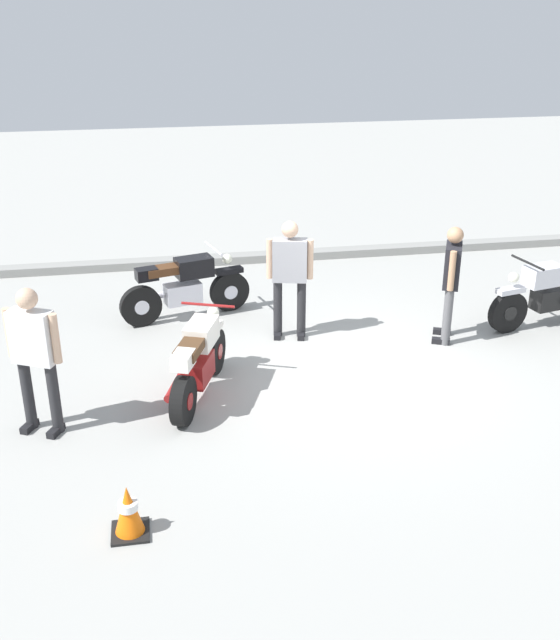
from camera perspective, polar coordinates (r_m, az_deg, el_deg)
name	(u,v)px	position (r m, az deg, el deg)	size (l,w,h in m)	color
ground_plane	(351,369)	(10.29, 5.40, -3.73)	(40.00, 40.00, 0.00)	#9E9E99
curb_edge	(289,255)	(14.40, 0.72, 4.91)	(14.00, 0.30, 0.15)	gray
motorcycle_cream_vintage	(198,361)	(9.43, -6.20, -3.14)	(0.97, 1.88, 1.07)	black
motorcycle_black_cruiser	(185,287)	(11.73, -7.23, 2.53)	(2.05, 0.81, 1.09)	black
motorcycle_silver_cruiser	(549,293)	(12.11, 19.72, 1.97)	(2.06, 0.75, 1.09)	black
person_in_white_shirt	(34,351)	(8.87, -18.13, -2.21)	(0.65, 0.48, 1.77)	#262628
person_in_black_shirt	(451,277)	(11.00, 12.84, 3.23)	(0.46, 0.64, 1.72)	#59595B
person_in_gray_shirt	(290,271)	(10.83, 0.75, 3.71)	(0.68, 0.39, 1.76)	#262628
traffic_cone	(128,511)	(7.41, -11.42, -13.98)	(0.36, 0.36, 0.53)	black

